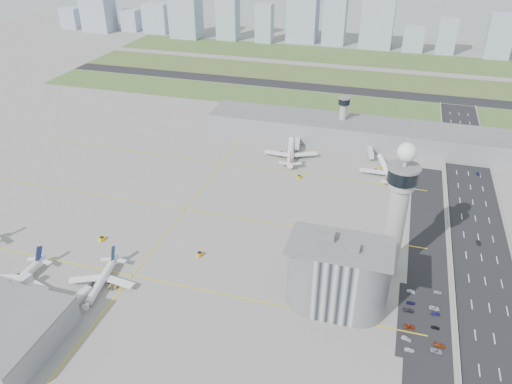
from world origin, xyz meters
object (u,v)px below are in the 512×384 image
(jet_bridge_near_2, at_px, (66,311))
(tug_2, at_px, (113,287))
(tug_3, at_px, (200,254))
(car_lot_7, at_px, (439,345))
(admin_building, at_px, (338,276))
(car_lot_4, at_px, (411,303))
(tug_0, at_px, (19,276))
(car_lot_3, at_px, (409,310))
(airplane_far_b, at_px, (387,166))
(car_lot_9, at_px, (435,314))
(car_hw_4, at_px, (453,136))
(airplane_near_c, at_px, (100,278))
(car_lot_6, at_px, (437,351))
(car_hw_2, at_px, (478,174))
(car_lot_10, at_px, (434,308))
(tug_5, at_px, (383,168))
(car_hw_1, at_px, (479,243))
(car_lot_2, at_px, (409,327))
(jet_bridge_far_1, at_px, (370,150))
(car_lot_5, at_px, (411,291))
(control_tower, at_px, (398,205))
(airplane_near_b, at_px, (15,279))
(car_lot_1, at_px, (406,339))
(jet_bridge_near_1, at_px, (5,297))
(car_lot_8, at_px, (435,327))
(airplane_far_a, at_px, (291,148))
(car_lot_0, at_px, (410,350))
(car_lot_11, at_px, (438,292))
(tug_1, at_px, (102,238))
(tug_4, at_px, (299,177))
(jet_bridge_far_0, at_px, (298,141))

(jet_bridge_near_2, distance_m, tug_2, 22.78)
(tug_3, height_order, car_lot_7, tug_3)
(admin_building, height_order, tug_3, admin_building)
(car_lot_7, bearing_deg, car_lot_4, 32.96)
(jet_bridge_near_2, distance_m, tug_0, 39.39)
(tug_2, relative_size, car_lot_3, 0.75)
(airplane_far_b, relative_size, car_lot_7, 9.13)
(car_lot_9, bearing_deg, car_hw_4, -3.57)
(airplane_near_c, xyz_separation_m, car_lot_6, (142.41, 2.89, -4.36))
(car_lot_3, bearing_deg, tug_3, 83.77)
(car_hw_2, bearing_deg, car_lot_10, -107.54)
(tug_5, height_order, car_hw_1, tug_5)
(car_lot_4, bearing_deg, car_hw_4, -13.59)
(car_lot_2, bearing_deg, car_lot_7, -126.46)
(airplane_far_b, xyz_separation_m, car_lot_3, (17.53, -123.15, -5.01))
(tug_2, bearing_deg, car_lot_6, -101.12)
(car_lot_7, bearing_deg, jet_bridge_near_2, 105.74)
(jet_bridge_far_1, xyz_separation_m, car_lot_5, (30.89, -137.43, -2.27))
(tug_2, bearing_deg, control_tower, -79.68)
(airplane_near_b, height_order, car_lot_1, airplane_near_b)
(jet_bridge_near_1, distance_m, car_lot_8, 179.49)
(car_lot_9, height_order, car_hw_2, car_hw_2)
(car_hw_4, bearing_deg, car_lot_1, -92.23)
(admin_building, xyz_separation_m, car_lot_6, (41.05, -15.55, -14.66))
(airplane_far_a, xyz_separation_m, car_lot_5, (81.43, -118.25, -5.41))
(airplane_far_a, relative_size, car_lot_1, 10.79)
(car_lot_0, distance_m, car_lot_1, 5.72)
(airplane_far_b, xyz_separation_m, car_lot_1, (17.09, -139.60, -4.98))
(jet_bridge_far_1, xyz_separation_m, car_lot_6, (41.05, -169.55, -2.20))
(car_lot_6, height_order, car_lot_11, car_lot_6)
(airplane_near_b, height_order, tug_1, airplane_near_b)
(car_lot_2, distance_m, car_lot_10, 16.97)
(tug_3, bearing_deg, car_hw_4, -103.04)
(admin_building, relative_size, jet_bridge_near_1, 3.00)
(tug_4, xyz_separation_m, car_lot_10, (79.30, -97.91, -0.27))
(car_hw_1, bearing_deg, car_lot_5, -133.41)
(airplane_near_c, bearing_deg, car_lot_0, 80.95)
(car_hw_1, bearing_deg, airplane_near_b, -164.44)
(tug_5, height_order, car_lot_3, tug_5)
(control_tower, distance_m, car_lot_6, 60.83)
(tug_3, relative_size, car_lot_10, 0.78)
(admin_building, bearing_deg, jet_bridge_near_2, -159.62)
(airplane_far_a, bearing_deg, admin_building, -170.98)
(car_lot_10, bearing_deg, tug_0, 103.14)
(tug_4, bearing_deg, car_lot_3, -51.98)
(jet_bridge_far_1, bearing_deg, car_lot_11, 7.38)
(airplane_near_b, bearing_deg, tug_2, 106.23)
(admin_building, height_order, jet_bridge_far_0, admin_building)
(tug_5, xyz_separation_m, car_hw_4, (45.29, 66.64, -0.36))
(car_lot_10, xyz_separation_m, car_hw_2, (28.26, 133.97, -0.04))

